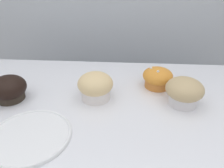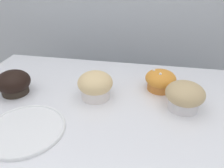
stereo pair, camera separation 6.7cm
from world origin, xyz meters
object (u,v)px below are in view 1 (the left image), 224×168
(muffin_back_right, at_px, (184,91))
(muffin_front_left, at_px, (158,78))
(muffin_front_center, at_px, (95,86))
(muffin_back_left, at_px, (9,89))
(serving_plate, at_px, (30,136))

(muffin_back_right, relative_size, muffin_front_left, 1.10)
(muffin_back_right, bearing_deg, muffin_front_left, 123.78)
(muffin_front_center, relative_size, muffin_back_right, 0.98)
(muffin_front_center, distance_m, muffin_front_left, 0.22)
(muffin_back_left, xyz_separation_m, muffin_front_left, (0.46, 0.11, -0.00))
(muffin_front_center, height_order, muffin_front_left, muffin_front_center)
(muffin_front_center, height_order, muffin_back_left, muffin_front_center)
(muffin_front_left, bearing_deg, muffin_back_right, -56.22)
(serving_plate, bearing_deg, muffin_back_right, 23.18)
(muffin_back_right, bearing_deg, muffin_back_left, -178.87)
(serving_plate, bearing_deg, muffin_front_left, 38.75)
(muffin_front_center, height_order, muffin_back_right, muffin_front_center)
(muffin_front_left, height_order, serving_plate, muffin_front_left)
(muffin_back_left, distance_m, serving_plate, 0.21)
(muffin_back_right, distance_m, muffin_front_left, 0.12)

